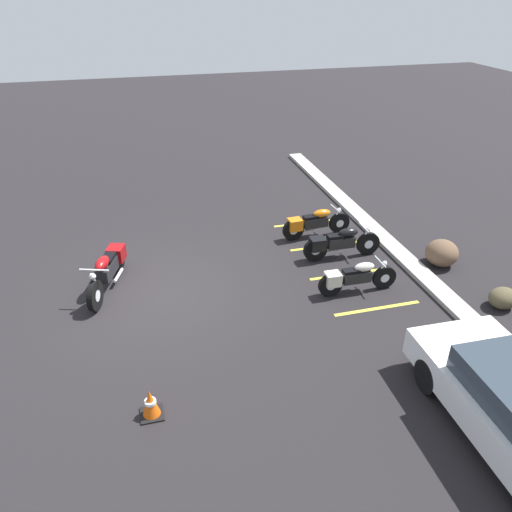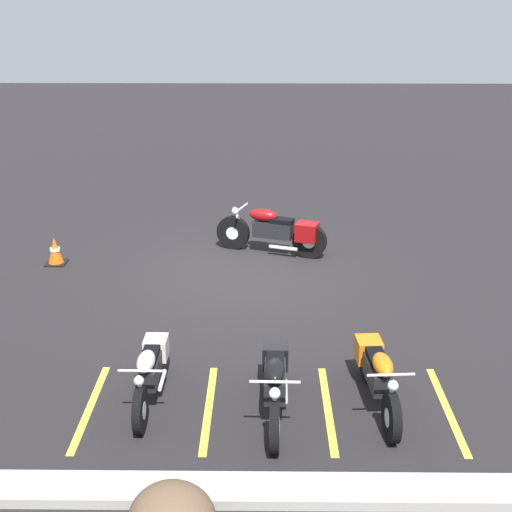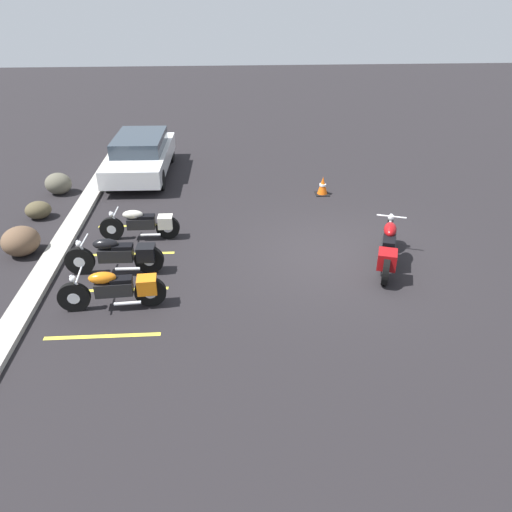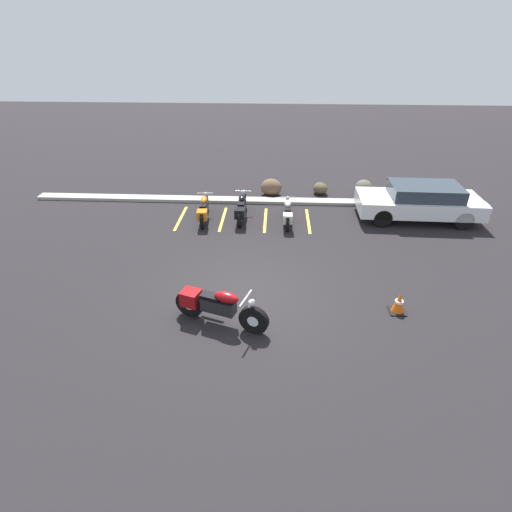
# 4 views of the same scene
# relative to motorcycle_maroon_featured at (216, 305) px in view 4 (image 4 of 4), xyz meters

# --- Properties ---
(ground) EXTENTS (60.00, 60.00, 0.00)m
(ground) POSITION_rel_motorcycle_maroon_featured_xyz_m (0.64, 1.04, -0.50)
(ground) COLOR black
(motorcycle_maroon_featured) EXTENTS (2.29, 1.03, 0.93)m
(motorcycle_maroon_featured) POSITION_rel_motorcycle_maroon_featured_xyz_m (0.00, 0.00, 0.00)
(motorcycle_maroon_featured) COLOR black
(motorcycle_maroon_featured) RESTS_ON ground
(parked_bike_0) EXTENTS (0.58, 2.08, 0.82)m
(parked_bike_0) POSITION_rel_motorcycle_maroon_featured_xyz_m (-1.23, 5.70, -0.06)
(parked_bike_0) COLOR black
(parked_bike_0) RESTS_ON ground
(parked_bike_1) EXTENTS (0.60, 2.14, 0.84)m
(parked_bike_1) POSITION_rel_motorcycle_maroon_featured_xyz_m (0.11, 5.90, -0.05)
(parked_bike_1) COLOR black
(parked_bike_1) RESTS_ON ground
(parked_bike_2) EXTENTS (0.55, 1.96, 0.77)m
(parked_bike_2) POSITION_rel_motorcycle_maroon_featured_xyz_m (1.76, 5.59, -0.09)
(parked_bike_2) COLOR black
(parked_bike_2) RESTS_ON ground
(car_white) EXTENTS (4.34, 1.90, 1.29)m
(car_white) POSITION_rel_motorcycle_maroon_featured_xyz_m (6.52, 6.29, 0.18)
(car_white) COLOR black
(car_white) RESTS_ON ground
(concrete_curb) EXTENTS (18.00, 0.50, 0.12)m
(concrete_curb) POSITION_rel_motorcycle_maroon_featured_xyz_m (0.64, 7.57, -0.44)
(concrete_curb) COLOR #A8A399
(concrete_curb) RESTS_ON ground
(landscape_rock_0) EXTENTS (1.20, 1.19, 0.68)m
(landscape_rock_0) POSITION_rel_motorcycle_maroon_featured_xyz_m (1.13, 8.35, -0.15)
(landscape_rock_0) COLOR brown
(landscape_rock_0) RESTS_ON ground
(landscape_rock_1) EXTENTS (0.75, 0.82, 0.64)m
(landscape_rock_1) POSITION_rel_motorcycle_maroon_featured_xyz_m (4.97, 8.56, -0.18)
(landscape_rock_1) COLOR #595647
(landscape_rock_1) RESTS_ON ground
(landscape_rock_2) EXTENTS (0.72, 0.80, 0.47)m
(landscape_rock_2) POSITION_rel_motorcycle_maroon_featured_xyz_m (3.19, 8.62, -0.26)
(landscape_rock_2) COLOR brown
(landscape_rock_2) RESTS_ON ground
(traffic_cone) EXTENTS (0.40, 0.40, 0.55)m
(traffic_cone) POSITION_rel_motorcycle_maroon_featured_xyz_m (4.41, 0.64, -0.24)
(traffic_cone) COLOR black
(traffic_cone) RESTS_ON ground
(stall_line_0) EXTENTS (0.10, 2.10, 0.00)m
(stall_line_0) POSITION_rel_motorcycle_maroon_featured_xyz_m (-2.15, 5.86, -0.49)
(stall_line_0) COLOR gold
(stall_line_0) RESTS_ON ground
(stall_line_1) EXTENTS (0.10, 2.10, 0.00)m
(stall_line_1) POSITION_rel_motorcycle_maroon_featured_xyz_m (-0.59, 5.86, -0.49)
(stall_line_1) COLOR gold
(stall_line_1) RESTS_ON ground
(stall_line_2) EXTENTS (0.10, 2.10, 0.00)m
(stall_line_2) POSITION_rel_motorcycle_maroon_featured_xyz_m (0.97, 5.86, -0.49)
(stall_line_2) COLOR gold
(stall_line_2) RESTS_ON ground
(stall_line_3) EXTENTS (0.10, 2.10, 0.00)m
(stall_line_3) POSITION_rel_motorcycle_maroon_featured_xyz_m (2.53, 5.86, -0.49)
(stall_line_3) COLOR gold
(stall_line_3) RESTS_ON ground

